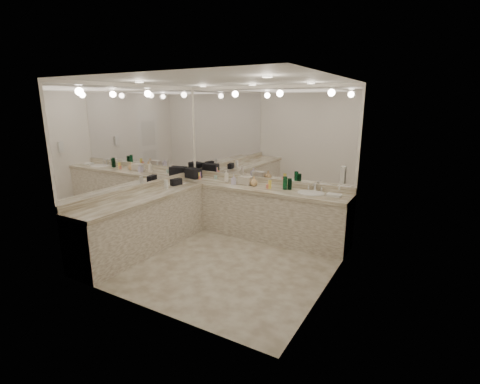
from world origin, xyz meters
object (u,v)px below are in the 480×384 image
Objects in this scene: soap_bottle_c at (254,181)px; wall_phone at (343,175)px; sink at (311,194)px; cream_cosmetic_case at (245,181)px; hand_towel at (334,195)px; soap_bottle_b at (234,180)px; soap_bottle_a at (226,176)px; black_toiletry_bag at (193,174)px.

wall_phone is at bearing -16.92° from soap_bottle_c.
sink is 1.22m from cream_cosmetic_case.
hand_towel is 1.25× the size of soap_bottle_b.
soap_bottle_b is at bearing -167.04° from soap_bottle_c.
soap_bottle_a is at bearing 179.85° from hand_towel.
cream_cosmetic_case is at bearing 28.68° from soap_bottle_b.
wall_phone is 1.09× the size of hand_towel.
hand_towel is at bearing 0.11° from black_toiletry_bag.
black_toiletry_bag is at bearing 179.49° from cream_cosmetic_case.
hand_towel is (2.73, 0.01, -0.07)m from black_toiletry_bag.
sink is 1.88× the size of cream_cosmetic_case.
black_toiletry_bag is 1.33× the size of cream_cosmetic_case.
soap_bottle_c is (1.32, 0.01, -0.00)m from black_toiletry_bag.
soap_bottle_c is (-1.41, 0.01, 0.07)m from hand_towel.
soap_bottle_a is at bearing -179.92° from sink.
cream_cosmetic_case reaches higher than sink.
soap_bottle_a is (-1.98, 0.01, 0.10)m from hand_towel.
sink is at bearing 0.08° from soap_bottle_a.
soap_bottle_a is at bearing -179.33° from cream_cosmetic_case.
sink is 2.36m from black_toiletry_bag.
soap_bottle_c reaches higher than cream_cosmetic_case.
wall_phone is 1.03× the size of cream_cosmetic_case.
soap_bottle_c is at bearing 163.08° from wall_phone.
soap_bottle_b is at bearing -21.99° from soap_bottle_a.
black_toiletry_bag is 1.81× the size of soap_bottle_c.
soap_bottle_a is at bearing -179.87° from soap_bottle_c.
cream_cosmetic_case is 0.39m from soap_bottle_a.
wall_phone reaches higher than soap_bottle_b.
wall_phone reaches higher than hand_towel.
soap_bottle_a is 1.35× the size of soap_bottle_c.
black_toiletry_bag is 1.41× the size of hand_towel.
hand_towel is 1.98m from soap_bottle_a.
soap_bottle_b is at bearing -177.51° from hand_towel.
soap_bottle_b reaches higher than cream_cosmetic_case.
soap_bottle_a reaches higher than soap_bottle_c.
cream_cosmetic_case is 1.59m from hand_towel.
black_toiletry_bag is at bearing -179.89° from hand_towel.
sink is at bearing -2.63° from cream_cosmetic_case.
wall_phone reaches higher than sink.
soap_bottle_b is (-1.40, -0.08, 0.09)m from sink.
wall_phone reaches higher than cream_cosmetic_case.
cream_cosmetic_case is (-1.22, 0.02, 0.07)m from sink.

